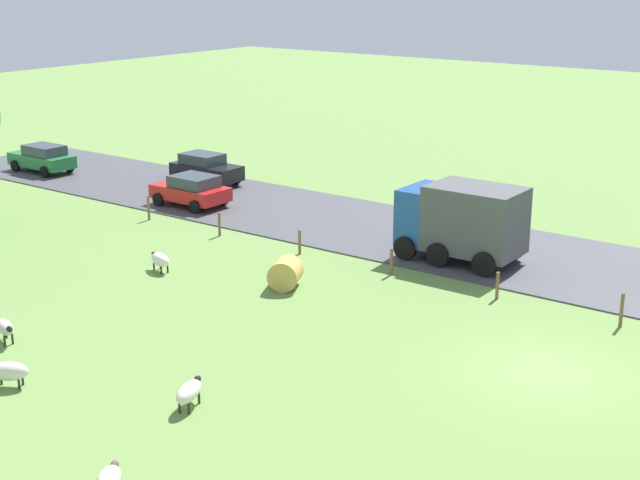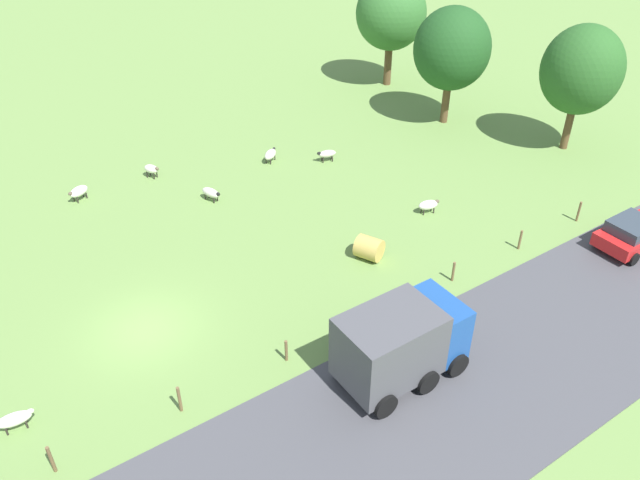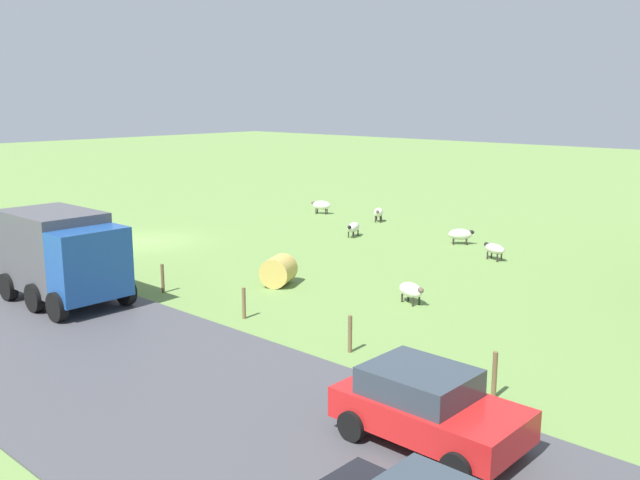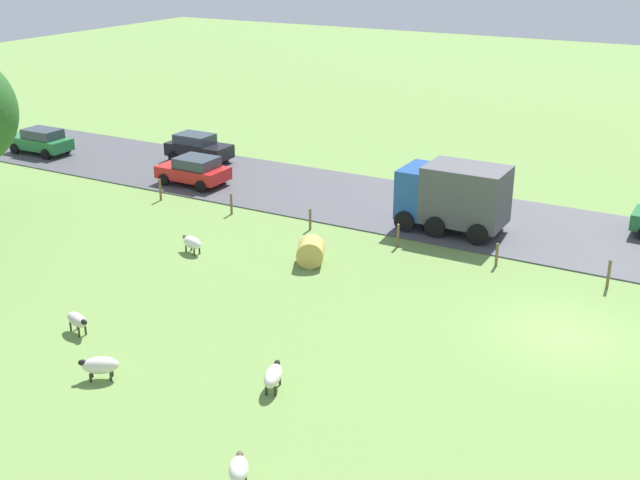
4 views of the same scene
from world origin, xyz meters
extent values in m
plane|color=#6B8E47|center=(0.00, 0.00, 0.00)|extent=(160.00, 160.00, 0.00)
ellipsoid|color=silver|center=(-12.16, 5.20, 0.56)|extent=(1.03, 0.88, 0.49)
ellipsoid|color=brown|center=(-11.79, 5.41, 0.67)|extent=(0.32, 0.29, 0.20)
cylinder|color=#2D2823|center=(-12.01, 5.44, 0.19)|extent=(0.07, 0.07, 0.37)
cylinder|color=#2D2823|center=(-11.87, 5.20, 0.19)|extent=(0.07, 0.07, 0.37)
cylinder|color=#2D2823|center=(-12.44, 5.19, 0.19)|extent=(0.07, 0.07, 0.37)
cylinder|color=#2D2823|center=(-12.30, 4.96, 0.19)|extent=(0.07, 0.07, 0.37)
ellipsoid|color=silver|center=(-9.95, 11.91, 0.49)|extent=(1.08, 1.23, 0.54)
ellipsoid|color=black|center=(-10.25, 12.35, 0.61)|extent=(0.30, 0.32, 0.20)
cylinder|color=#2D2823|center=(-10.25, 12.08, 0.15)|extent=(0.07, 0.07, 0.29)
cylinder|color=#2D2823|center=(-10.00, 12.25, 0.15)|extent=(0.07, 0.07, 0.29)
cylinder|color=#2D2823|center=(-9.90, 11.57, 0.15)|extent=(0.07, 0.07, 0.29)
cylinder|color=#2D2823|center=(-9.65, 11.74, 0.15)|extent=(0.07, 0.07, 0.29)
ellipsoid|color=white|center=(2.29, -5.61, 0.48)|extent=(0.61, 1.23, 0.48)
ellipsoid|color=silver|center=(2.35, -5.05, 0.59)|extent=(0.21, 0.28, 0.20)
cylinder|color=#2D2823|center=(2.19, -5.27, 0.15)|extent=(0.07, 0.07, 0.30)
cylinder|color=#2D2823|center=(2.45, -5.30, 0.15)|extent=(0.07, 0.07, 0.30)
cylinder|color=#2D2823|center=(2.12, -5.92, 0.15)|extent=(0.07, 0.07, 0.30)
cylinder|color=#2D2823|center=(2.38, -5.95, 0.15)|extent=(0.07, 0.07, 0.30)
ellipsoid|color=beige|center=(-8.05, 14.80, 0.51)|extent=(0.75, 1.17, 0.45)
ellipsoid|color=black|center=(-8.21, 14.30, 0.61)|extent=(0.25, 0.30, 0.20)
cylinder|color=#2D2823|center=(-8.02, 14.48, 0.17)|extent=(0.07, 0.07, 0.34)
cylinder|color=#2D2823|center=(-8.26, 14.55, 0.17)|extent=(0.07, 0.07, 0.34)
cylinder|color=#2D2823|center=(-7.85, 15.05, 0.17)|extent=(0.07, 0.07, 0.34)
cylinder|color=#2D2823|center=(-8.08, 15.12, 0.17)|extent=(0.07, 0.07, 0.34)
ellipsoid|color=white|center=(-11.97, 0.95, 0.54)|extent=(0.96, 1.25, 0.54)
ellipsoid|color=brown|center=(-11.75, 0.47, 0.67)|extent=(0.27, 0.31, 0.20)
cylinder|color=#2D2823|center=(-11.71, 0.73, 0.17)|extent=(0.07, 0.07, 0.34)
cylinder|color=#2D2823|center=(-11.98, 0.61, 0.17)|extent=(0.07, 0.07, 0.34)
cylinder|color=#2D2823|center=(-11.96, 1.30, 0.17)|extent=(0.07, 0.07, 0.34)
cylinder|color=#2D2823|center=(-12.23, 1.17, 0.17)|extent=(0.07, 0.07, 0.34)
ellipsoid|color=white|center=(-0.22, 15.88, 0.49)|extent=(0.78, 1.17, 0.51)
ellipsoid|color=brown|center=(-0.08, 16.37, 0.60)|extent=(0.24, 0.30, 0.20)
cylinder|color=#2D2823|center=(-0.27, 16.20, 0.15)|extent=(0.07, 0.07, 0.30)
cylinder|color=#2D2823|center=(0.00, 16.13, 0.15)|extent=(0.07, 0.07, 0.30)
cylinder|color=#2D2823|center=(-0.43, 15.63, 0.15)|extent=(0.07, 0.07, 0.30)
cylinder|color=#2D2823|center=(-0.16, 15.56, 0.15)|extent=(0.07, 0.07, 0.30)
ellipsoid|color=silver|center=(-7.87, 6.91, 0.49)|extent=(1.29, 0.86, 0.49)
ellipsoid|color=black|center=(-7.33, 7.09, 0.60)|extent=(0.30, 0.26, 0.20)
cylinder|color=#2D2823|center=(-7.60, 7.14, 0.15)|extent=(0.07, 0.07, 0.30)
cylinder|color=#2D2823|center=(-7.51, 6.89, 0.15)|extent=(0.07, 0.07, 0.30)
cylinder|color=#2D2823|center=(-8.22, 6.93, 0.15)|extent=(0.07, 0.07, 0.30)
cylinder|color=#2D2823|center=(-8.13, 6.67, 0.15)|extent=(0.07, 0.07, 0.30)
cylinder|color=tan|center=(1.22, 10.80, 0.56)|extent=(1.56, 1.53, 1.13)
cylinder|color=brown|center=(-1.14, 28.24, 1.55)|extent=(0.47, 0.47, 3.09)
ellipsoid|color=#285B23|center=(-1.14, 28.24, 5.08)|extent=(4.77, 4.77, 5.30)
cylinder|color=brown|center=(-15.99, 25.93, 1.70)|extent=(0.57, 0.57, 3.40)
ellipsoid|color=#336B2D|center=(-15.99, 25.93, 5.38)|extent=(5.15, 5.15, 5.30)
cylinder|color=brown|center=(-8.35, 24.72, 1.53)|extent=(0.50, 0.50, 3.05)
ellipsoid|color=#1E4C1E|center=(-8.35, 24.72, 5.04)|extent=(4.96, 4.96, 5.31)
cylinder|color=brown|center=(4.78, -4.98, 0.60)|extent=(0.12, 0.12, 1.20)
cylinder|color=brown|center=(4.78, -0.51, 0.59)|extent=(0.12, 0.12, 1.19)
cylinder|color=brown|center=(4.78, 3.95, 0.51)|extent=(0.12, 0.12, 1.01)
cylinder|color=brown|center=(4.78, 8.41, 0.54)|extent=(0.12, 0.12, 1.07)
cylinder|color=brown|center=(4.78, 12.88, 0.51)|extent=(0.12, 0.12, 1.03)
cylinder|color=brown|center=(4.78, 17.34, 0.53)|extent=(0.12, 0.12, 1.07)
cylinder|color=brown|center=(4.78, 21.81, 0.58)|extent=(0.12, 0.12, 1.16)
cube|color=#1E4C99|center=(7.85, 8.91, 1.69)|extent=(2.46, 1.20, 2.30)
cube|color=#4C4C51|center=(7.85, 6.49, 1.86)|extent=(2.46, 3.64, 2.63)
cylinder|color=black|center=(6.62, 8.91, 0.54)|extent=(0.30, 0.96, 0.96)
cylinder|color=black|center=(9.08, 8.91, 0.54)|extent=(0.30, 0.96, 0.96)
cylinder|color=black|center=(6.62, 7.40, 0.54)|extent=(0.30, 0.96, 0.96)
cylinder|color=black|center=(9.08, 7.40, 0.54)|extent=(0.30, 0.96, 0.96)
cylinder|color=black|center=(6.62, 5.40, 0.54)|extent=(0.30, 0.96, 0.96)
cylinder|color=black|center=(9.08, 5.40, 0.54)|extent=(0.30, 0.96, 0.96)
cube|color=red|center=(7.74, 21.97, 0.71)|extent=(1.97, 3.83, 0.66)
cube|color=#333D47|center=(7.74, 21.69, 1.32)|extent=(1.73, 2.11, 0.56)
cylinder|color=black|center=(6.76, 23.22, 0.38)|extent=(0.22, 0.64, 0.64)
cylinder|color=black|center=(6.76, 20.73, 0.38)|extent=(0.22, 0.64, 0.64)
cylinder|color=black|center=(8.73, 20.73, 0.38)|extent=(0.22, 0.64, 0.64)
camera|label=1|loc=(-23.73, -9.15, 11.49)|focal=51.26mm
camera|label=2|loc=(20.19, -4.93, 18.11)|focal=35.51mm
camera|label=3|loc=(18.90, 29.17, 7.02)|focal=38.95mm
camera|label=4|loc=(-25.48, -4.58, 13.05)|focal=44.81mm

